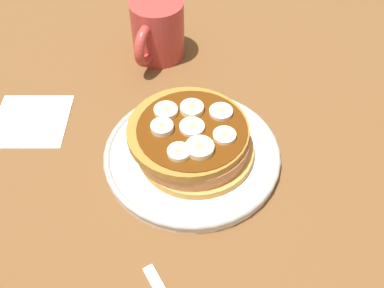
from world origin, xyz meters
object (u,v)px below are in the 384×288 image
Objects in this scene: banana_slice_6 at (221,112)px; pancake_stack at (193,139)px; banana_slice_2 at (225,135)px; banana_slice_1 at (162,128)px; banana_slice_4 at (200,148)px; banana_slice_7 at (175,151)px; banana_slice_3 at (192,109)px; coffee_mug at (157,30)px; banana_slice_0 at (191,126)px; plate at (192,154)px; banana_slice_5 at (166,111)px; napkin at (31,120)px.

pancake_stack is at bearing -34.97° from banana_slice_6.
banana_slice_1 is at bearing -77.75° from banana_slice_2.
banana_slice_7 is (1.45, -2.63, -0.09)cm from banana_slice_4.
banana_slice_7 is at bearing -20.11° from banana_slice_6.
banana_slice_3 is (-2.87, -1.21, 2.64)cm from pancake_stack.
banana_slice_4 is 0.28× the size of coffee_mug.
banana_slice_6 is at bearing 143.12° from banana_slice_0.
banana_slice_1 is at bearing -48.42° from banana_slice_6.
plate is at bearing -34.04° from banana_slice_6.
pancake_stack is 5.19cm from banana_slice_5.
banana_slice_1 is at bearing -27.05° from banana_slice_3.
pancake_stack is (-0.20, 0.04, 2.86)cm from plate.
banana_slice_4 is at bearing 34.89° from plate.
banana_slice_7 is (7.63, 0.70, -0.08)cm from banana_slice_3.
banana_slice_4 is (3.22, 2.38, 0.16)cm from banana_slice_0.
banana_slice_5 is (-1.34, -8.65, 0.06)cm from banana_slice_2.
coffee_mug reaches higher than pancake_stack.
banana_slice_0 is 1.13× the size of banana_slice_7.
plate is at bearing 174.26° from banana_slice_7.
napkin is (3.22, -20.94, -6.19)cm from banana_slice_5.
banana_slice_2 is at bearing 93.63° from napkin.
banana_slice_2 is at bearing 81.19° from banana_slice_5.
banana_slice_1 is 5.18cm from banana_slice_3.
banana_slice_1 is (1.75, -3.56, 2.66)cm from pancake_stack.
coffee_mug reaches higher than banana_slice_7.
banana_slice_3 is at bearing -77.40° from banana_slice_6.
plate reaches higher than napkin.
plate is at bearing -145.11° from banana_slice_4.
napkin is at bearing -85.83° from banana_slice_0.
pancake_stack is at bearing 173.97° from banana_slice_7.
banana_slice_7 is (6.07, 3.81, -0.02)cm from banana_slice_5.
banana_slice_0 is 0.30× the size of napkin.
banana_slice_3 is 0.99× the size of banana_slice_5.
plate is 5.35cm from banana_slice_0.
banana_slice_6 is 29.07cm from napkin.
banana_slice_2 is 4.13cm from banana_slice_6.
banana_slice_7 is at bearing -5.74° from plate.
banana_slice_5 is at bearing -109.38° from plate.
banana_slice_6 is 22.81cm from coffee_mug.
coffee_mug is at bearing -154.69° from banana_slice_1.
banana_slice_0 is 23.90cm from coffee_mug.
napkin is (21.56, -11.57, -4.95)cm from coffee_mug.
banana_slice_6 is at bearing 109.23° from banana_slice_5.
pancake_stack is 25.58cm from napkin.
banana_slice_1 is at bearing -105.35° from banana_slice_4.
coffee_mug is at bearing -143.37° from banana_slice_3.
banana_slice_3 reaches higher than banana_slice_6.
banana_slice_1 is 8.24cm from banana_slice_6.
coffee_mug is (-16.78, -12.48, -1.30)cm from banana_slice_3.
banana_slice_0 is at bearing -143.48° from banana_slice_4.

